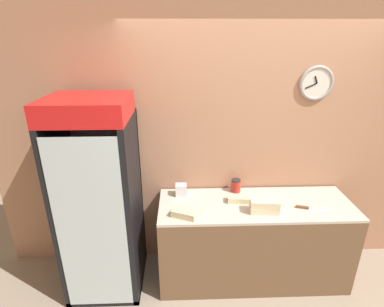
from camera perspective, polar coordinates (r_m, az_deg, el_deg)
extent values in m
cube|color=#AD7A5B|center=(3.09, 11.24, 1.95)|extent=(5.20, 0.06, 2.70)
torus|color=gray|center=(3.08, 22.62, 12.26)|extent=(0.33, 0.03, 0.33)
cylinder|color=silver|center=(3.08, 22.62, 12.26)|extent=(0.27, 0.01, 0.27)
cube|color=black|center=(3.06, 22.57, 12.84)|extent=(0.04, 0.01, 0.07)
cube|color=black|center=(3.06, 21.73, 11.87)|extent=(0.11, 0.01, 0.05)
cube|color=brown|center=(3.23, 11.45, -16.09)|extent=(1.86, 0.64, 0.84)
cube|color=#BCB2A3|center=(2.98, 12.08, -9.50)|extent=(1.86, 0.64, 0.02)
cube|color=black|center=(3.24, -15.53, -6.88)|extent=(0.68, 0.04, 1.74)
cube|color=black|center=(3.06, -22.62, -9.63)|extent=(0.05, 0.68, 1.74)
cube|color=black|center=(2.90, -10.80, -10.00)|extent=(0.05, 0.68, 1.74)
cube|color=black|center=(3.48, -15.24, -21.77)|extent=(0.68, 0.68, 0.05)
cube|color=white|center=(3.21, -15.63, -7.12)|extent=(0.58, 0.02, 1.64)
cube|color=silver|center=(2.69, -18.66, -13.72)|extent=(0.58, 0.01, 1.64)
cube|color=red|center=(2.58, -19.39, 8.18)|extent=(0.68, 0.61, 0.18)
cube|color=silver|center=(3.21, -16.03, -17.00)|extent=(0.56, 0.56, 0.01)
cube|color=silver|center=(3.03, -16.66, -12.40)|extent=(0.56, 0.56, 0.01)
cube|color=silver|center=(2.87, -17.33, -7.25)|extent=(0.56, 0.56, 0.01)
cube|color=silver|center=(2.74, -18.05, -1.55)|extent=(0.56, 0.56, 0.01)
cylinder|color=#72337F|center=(2.47, -17.20, -2.17)|extent=(0.07, 0.07, 0.13)
cylinder|color=#72337F|center=(2.43, -17.44, -0.12)|extent=(0.03, 0.03, 0.06)
cylinder|color=#B2BCCC|center=(2.55, -22.66, -2.15)|extent=(0.07, 0.07, 0.14)
cylinder|color=#B2BCCC|center=(2.51, -22.97, -0.14)|extent=(0.03, 0.03, 0.06)
cylinder|color=orange|center=(2.82, -19.42, -13.65)|extent=(0.08, 0.08, 0.14)
cylinder|color=orange|center=(2.77, -19.69, -11.90)|extent=(0.03, 0.03, 0.06)
cylinder|color=#B2BCCC|center=(2.98, -16.57, -18.87)|extent=(0.07, 0.07, 0.12)
cylinder|color=#B2BCCC|center=(2.93, -16.77, -17.57)|extent=(0.03, 0.03, 0.05)
cylinder|color=#72337F|center=(2.75, -14.73, -13.61)|extent=(0.07, 0.07, 0.18)
cylinder|color=#72337F|center=(2.68, -15.00, -11.34)|extent=(0.03, 0.03, 0.08)
cylinder|color=navy|center=(2.94, -13.58, -18.85)|extent=(0.07, 0.07, 0.15)
cylinder|color=navy|center=(2.88, -13.77, -17.27)|extent=(0.03, 0.03, 0.06)
cube|color=beige|center=(2.84, 13.58, -10.29)|extent=(0.27, 0.13, 0.06)
cube|color=beige|center=(2.81, 13.70, -9.21)|extent=(0.27, 0.14, 0.06)
cube|color=beige|center=(2.71, -1.45, -11.37)|extent=(0.25, 0.19, 0.06)
cube|color=beige|center=(2.96, 8.95, -8.61)|extent=(0.23, 0.12, 0.06)
cube|color=silver|center=(3.05, 23.25, -9.91)|extent=(0.21, 0.10, 0.00)
cube|color=brown|center=(3.02, 20.25, -9.56)|extent=(0.12, 0.06, 0.02)
cylinder|color=#B72D23|center=(3.12, 8.34, -6.16)|extent=(0.10, 0.10, 0.12)
cylinder|color=#262628|center=(3.09, 8.40, -5.04)|extent=(0.09, 0.09, 0.01)
cube|color=silver|center=(3.02, -2.09, -6.94)|extent=(0.11, 0.09, 0.12)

